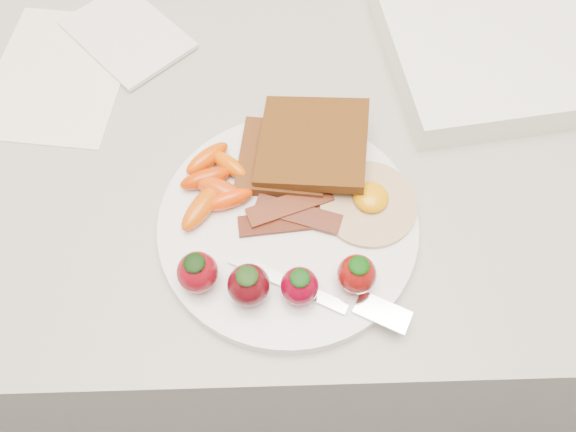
{
  "coord_description": "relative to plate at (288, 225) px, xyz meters",
  "views": [
    {
      "loc": [
        0.01,
        1.29,
        1.43
      ],
      "look_at": [
        0.01,
        1.56,
        0.93
      ],
      "focal_mm": 35.0,
      "sensor_mm": 36.0,
      "label": 1
    }
  ],
  "objects": [
    {
      "name": "plate",
      "position": [
        0.0,
        0.0,
        0.0
      ],
      "size": [
        0.27,
        0.27,
        0.02
      ],
      "primitive_type": "cylinder",
      "color": "white",
      "rests_on": "counter"
    },
    {
      "name": "strawberries",
      "position": [
        -0.02,
        -0.07,
        0.03
      ],
      "size": [
        0.19,
        0.05,
        0.05
      ],
      "color": "maroon",
      "rests_on": "plate"
    },
    {
      "name": "toast_upper",
      "position": [
        0.03,
        0.08,
        0.03
      ],
      "size": [
        0.13,
        0.13,
        0.03
      ],
      "primitive_type": "cube",
      "rotation": [
        0.0,
        -0.1,
        -0.15
      ],
      "color": "#411E0E",
      "rests_on": "toast_lower"
    },
    {
      "name": "appliance",
      "position": [
        0.28,
        0.23,
        0.01
      ],
      "size": [
        0.33,
        0.28,
        0.04
      ],
      "primitive_type": "cube",
      "rotation": [
        0.0,
        0.0,
        0.14
      ],
      "color": "white",
      "rests_on": "counter"
    },
    {
      "name": "counter",
      "position": [
        -0.01,
        0.14,
        -0.46
      ],
      "size": [
        2.0,
        0.6,
        0.9
      ],
      "primitive_type": "cube",
      "color": "gray",
      "rests_on": "ground"
    },
    {
      "name": "bacon_strips",
      "position": [
        0.0,
        0.01,
        0.01
      ],
      "size": [
        0.11,
        0.06,
        0.01
      ],
      "color": "black",
      "rests_on": "plate"
    },
    {
      "name": "fork",
      "position": [
        0.04,
        -0.08,
        0.01
      ],
      "size": [
        0.18,
        0.09,
        0.0
      ],
      "color": "silver",
      "rests_on": "plate"
    },
    {
      "name": "baby_carrots",
      "position": [
        -0.08,
        0.04,
        0.02
      ],
      "size": [
        0.08,
        0.12,
        0.02
      ],
      "color": "#BD3200",
      "rests_on": "plate"
    },
    {
      "name": "fried_egg",
      "position": [
        0.09,
        0.02,
        0.01
      ],
      "size": [
        0.13,
        0.13,
        0.02
      ],
      "color": "beige",
      "rests_on": "plate"
    },
    {
      "name": "paper_sheet",
      "position": [
        -0.28,
        0.22,
        -0.01
      ],
      "size": [
        0.19,
        0.23,
        0.0
      ],
      "primitive_type": "cube",
      "rotation": [
        0.0,
        0.0,
        -0.14
      ],
      "color": "white",
      "rests_on": "counter"
    },
    {
      "name": "notepad",
      "position": [
        -0.2,
        0.28,
        -0.0
      ],
      "size": [
        0.19,
        0.19,
        0.01
      ],
      "primitive_type": "cube",
      "rotation": [
        0.0,
        0.0,
        0.73
      ],
      "color": "white",
      "rests_on": "paper_sheet"
    },
    {
      "name": "toast_lower",
      "position": [
        -0.0,
        0.07,
        0.02
      ],
      "size": [
        0.1,
        0.1,
        0.01
      ],
      "primitive_type": "cube",
      "rotation": [
        0.0,
        0.0,
        -0.13
      ],
      "color": "#502A0C",
      "rests_on": "plate"
    }
  ]
}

